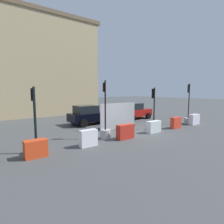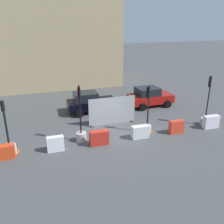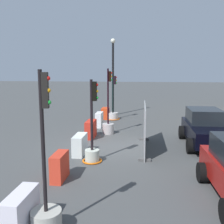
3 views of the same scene
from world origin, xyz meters
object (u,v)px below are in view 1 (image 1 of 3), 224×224
Objects in this scene: traffic_light_1 at (105,129)px; traffic_light_3 at (188,117)px; car_red_compact at (133,111)px; traffic_light_2 at (154,121)px; construction_barrier_0 at (36,149)px; construction_barrier_1 at (88,138)px; car_black_sedan at (90,115)px; construction_barrier_5 at (194,119)px; construction_barrier_4 at (176,123)px; construction_barrier_2 at (125,132)px; construction_barrier_3 at (154,127)px; traffic_light_0 at (36,143)px.

traffic_light_1 reaches higher than traffic_light_3.
traffic_light_3 is 5.42m from car_red_compact.
construction_barrier_0 is (-8.85, -0.73, -0.23)m from traffic_light_2.
car_black_sedan is (3.33, 5.61, 0.38)m from construction_barrier_1.
construction_barrier_5 is (0.04, -0.57, -0.11)m from traffic_light_3.
construction_barrier_4 is at bearing -7.19° from traffic_light_1.
construction_barrier_2 is at bearing -97.42° from car_black_sedan.
construction_barrier_2 is 8.26m from car_red_compact.
traffic_light_2 is at bearing 157.27° from construction_barrier_4.
construction_barrier_5 reaches higher than construction_barrier_4.
traffic_light_3 is 10.68m from construction_barrier_1.
construction_barrier_2 is 1.02× the size of construction_barrier_3.
construction_barrier_1 reaches higher than construction_barrier_3.
construction_barrier_2 reaches higher than construction_barrier_0.
traffic_light_0 is 0.88× the size of traffic_light_3.
construction_barrier_1 is 10.30m from car_red_compact.
car_red_compact reaches higher than construction_barrier_1.
construction_barrier_0 is (-13.37, -0.55, -0.17)m from traffic_light_3.
car_red_compact is (11.35, 5.57, 0.43)m from construction_barrier_0.
construction_barrier_1 is at bearing -12.80° from traffic_light_0.
traffic_light_1 is at bearing 10.03° from construction_barrier_0.
traffic_light_1 is 4.50m from traffic_light_2.
construction_barrier_2 is at bearing -6.77° from traffic_light_0.
traffic_light_2 reaches higher than construction_barrier_2.
construction_barrier_1 is at bearing 179.26° from construction_barrier_2.
car_black_sedan is at bearing 145.40° from traffic_light_3.
car_black_sedan is at bearing 142.64° from construction_barrier_5.
construction_barrier_3 is at bearing 179.43° from construction_barrier_5.
construction_barrier_5 is at bearing -2.57° from traffic_light_0.
construction_barrier_1 reaches higher than construction_barrier_2.
construction_barrier_0 is 0.86× the size of construction_barrier_3.
traffic_light_3 is 3.72× the size of construction_barrier_4.
construction_barrier_2 is at bearing -167.90° from traffic_light_2.
construction_barrier_4 is at bearing -0.12° from construction_barrier_0.
construction_barrier_2 is at bearing -179.86° from construction_barrier_4.
traffic_light_2 is (4.50, -0.04, 0.04)m from traffic_light_1.
traffic_light_2 is 5.64m from car_black_sedan.
construction_barrier_0 is at bearing -179.78° from construction_barrier_3.
car_red_compact is (11.17, 5.00, 0.35)m from traffic_light_0.
traffic_light_1 is at bearing -109.18° from car_black_sedan.
construction_barrier_5 reaches higher than construction_barrier_2.
construction_barrier_2 is 2.75m from construction_barrier_3.
construction_barrier_1 is 7.93m from construction_barrier_4.
construction_barrier_5 is (2.77, 0.00, 0.01)m from construction_barrier_4.
traffic_light_3 is at bearing 11.77° from construction_barrier_4.
construction_barrier_3 is 5.36m from construction_barrier_5.
traffic_light_0 is at bearing 167.20° from construction_barrier_1.
traffic_light_1 is 4.42m from construction_barrier_0.
car_red_compact reaches higher than construction_barrier_0.
construction_barrier_4 is at bearing -168.23° from traffic_light_3.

